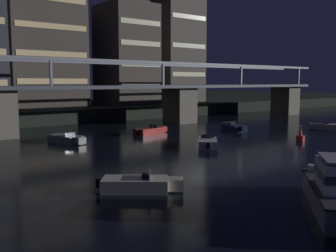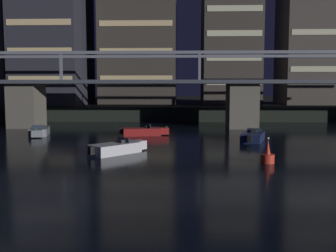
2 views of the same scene
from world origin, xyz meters
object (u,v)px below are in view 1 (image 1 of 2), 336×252
object	(u,v)px
tower_east_low	(175,33)
speedboat_far_left	(208,143)
speedboat_near_right	(150,131)
river_bridge	(102,98)
tower_east_tall	(126,55)
speedboat_near_center	(233,127)
speedboat_mid_right	(139,184)
speedboat_mid_left	(66,139)
channel_buoy	(300,137)
speedboat_mid_center	(330,127)
tower_central	(43,41)

from	to	relation	value
tower_east_low	speedboat_far_left	world-z (taller)	tower_east_low
tower_east_low	speedboat_near_right	size ratio (longest dim) A/B	5.72
river_bridge	tower_east_tall	xyz separation A→B (m)	(14.25, 16.68, 7.43)
speedboat_near_center	speedboat_near_right	size ratio (longest dim) A/B	0.98
tower_east_tall	speedboat_near_right	xyz separation A→B (m)	(-12.10, -25.00, -11.25)
tower_east_low	speedboat_far_left	size ratio (longest dim) A/B	6.67
speedboat_near_right	speedboat_mid_right	world-z (taller)	same
tower_east_tall	speedboat_mid_right	world-z (taller)	tower_east_tall
speedboat_mid_left	speedboat_far_left	distance (m)	15.08
tower_east_tall	speedboat_mid_left	world-z (taller)	tower_east_tall
tower_east_low	channel_buoy	size ratio (longest dim) A/B	16.97
speedboat_mid_center	speedboat_far_left	world-z (taller)	same
river_bridge	speedboat_far_left	size ratio (longest dim) A/B	19.78
tower_central	tower_east_low	size ratio (longest dim) A/B	0.75
channel_buoy	tower_central	bearing A→B (deg)	107.50
speedboat_near_right	speedboat_mid_left	bearing A→B (deg)	-178.68
speedboat_near_right	tower_central	bearing A→B (deg)	97.16
river_bridge	speedboat_near_right	bearing A→B (deg)	-75.57
river_bridge	speedboat_mid_right	bearing A→B (deg)	-114.56
speedboat_far_left	speedboat_mid_right	bearing A→B (deg)	-147.28
tower_east_tall	speedboat_near_right	size ratio (longest dim) A/B	3.68
river_bridge	tower_central	distance (m)	20.58
tower_east_tall	speedboat_mid_right	bearing A→B (deg)	-121.05
river_bridge	speedboat_mid_center	xyz separation A→B (m)	(23.86, -19.78, -3.82)
tower_east_tall	tower_central	bearing A→B (deg)	173.55
tower_central	speedboat_near_center	bearing A→B (deg)	-65.18
tower_central	tower_east_tall	distance (m)	15.65
tower_east_low	speedboat_near_center	bearing A→B (deg)	-115.74
speedboat_mid_left	speedboat_mid_center	xyz separation A→B (m)	(32.86, -11.20, 0.00)
speedboat_near_right	speedboat_far_left	distance (m)	11.42
speedboat_mid_left	speedboat_mid_right	distance (m)	20.82
speedboat_near_center	speedboat_mid_center	xyz separation A→B (m)	(10.89, -7.54, 0.00)
speedboat_near_center	speedboat_mid_center	distance (m)	13.25
river_bridge	tower_east_low	world-z (taller)	tower_east_low
river_bridge	tower_east_tall	world-z (taller)	tower_east_tall
river_bridge	speedboat_near_right	distance (m)	9.41
speedboat_near_center	channel_buoy	size ratio (longest dim) A/B	2.92
tower_east_low	speedboat_mid_center	bearing A→B (deg)	-96.34
tower_east_low	speedboat_mid_center	size ratio (longest dim) A/B	6.16
river_bridge	speedboat_near_center	xyz separation A→B (m)	(12.96, -12.24, -3.82)
tower_central	speedboat_near_center	distance (m)	36.16
speedboat_mid_right	channel_buoy	xyz separation A→B (m)	(25.14, 5.78, 0.06)
tower_central	speedboat_mid_right	bearing A→B (deg)	-104.24
speedboat_mid_center	speedboat_mid_right	xyz separation A→B (m)	(-37.10, -9.19, 0.00)
tower_central	speedboat_mid_left	bearing A→B (deg)	-106.09
speedboat_near_center	speedboat_mid_right	bearing A→B (deg)	-147.45
speedboat_near_center	speedboat_mid_right	size ratio (longest dim) A/B	1.11
tower_east_tall	tower_east_low	distance (m)	15.18
speedboat_mid_left	speedboat_mid_center	world-z (taller)	same
speedboat_mid_center	channel_buoy	world-z (taller)	channel_buoy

